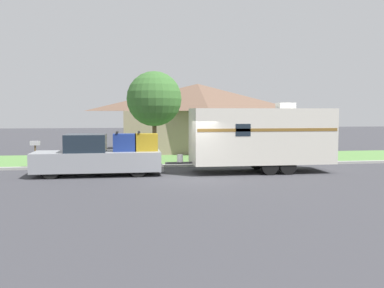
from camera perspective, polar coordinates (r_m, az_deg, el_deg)
ground_plane at (r=19.09m, az=-0.20°, el=-4.48°), size 120.00×120.00×0.00m
curb_strip at (r=22.77m, az=-1.54°, el=-2.88°), size 80.00×0.30×0.14m
lawn_strip at (r=26.38m, az=-2.47°, el=-2.01°), size 80.00×7.00×0.03m
house_across_street at (r=32.06m, az=0.76°, el=3.73°), size 11.78×6.86×5.00m
pickup_truck at (r=20.09m, az=-12.28°, el=-1.62°), size 5.86×1.90×2.02m
travel_trailer at (r=20.94m, az=9.21°, el=1.07°), size 8.04×2.38×3.36m
mailbox at (r=23.58m, az=-20.19°, el=-0.43°), size 0.48×0.20×1.41m
tree_in_yard at (r=24.14m, az=-5.06°, el=6.00°), size 3.08×3.08×5.19m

